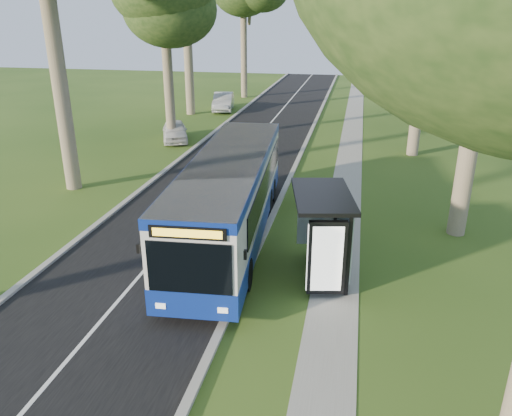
{
  "coord_description": "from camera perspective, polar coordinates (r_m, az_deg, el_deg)",
  "views": [
    {
      "loc": [
        3.3,
        -13.54,
        8.28
      ],
      "look_at": [
        -0.1,
        3.11,
        1.6
      ],
      "focal_mm": 35.0,
      "sensor_mm": 36.0,
      "label": 1
    }
  ],
  "objects": [
    {
      "name": "centre_line",
      "position": [
        25.86,
        -4.32,
        2.77
      ],
      "size": [
        0.12,
        100.0,
        0.0
      ],
      "primitive_type": "cube",
      "color": "white",
      "rests_on": "road"
    },
    {
      "name": "bus",
      "position": [
        19.05,
        -2.96,
        1.24
      ],
      "size": [
        3.51,
        12.58,
        3.29
      ],
      "rotation": [
        0.0,
        0.0,
        0.07
      ],
      "color": "silver",
      "rests_on": "ground"
    },
    {
      "name": "kerb_east",
      "position": [
        25.15,
        3.38,
        2.34
      ],
      "size": [
        0.25,
        100.0,
        0.12
      ],
      "primitive_type": "cube",
      "color": "#9E9B93",
      "rests_on": "ground"
    },
    {
      "name": "kerb_west",
      "position": [
        26.98,
        -11.51,
        3.28
      ],
      "size": [
        0.25,
        100.0,
        0.12
      ],
      "primitive_type": "cube",
      "color": "#9E9B93",
      "rests_on": "ground"
    },
    {
      "name": "car_white",
      "position": [
        35.1,
        -9.26,
        8.69
      ],
      "size": [
        3.01,
        4.35,
        1.37
      ],
      "primitive_type": "imported",
      "rotation": [
        0.0,
        0.0,
        0.38
      ],
      "color": "silver",
      "rests_on": "ground"
    },
    {
      "name": "bus_shelter",
      "position": [
        15.92,
        7.92,
        -1.83
      ],
      "size": [
        2.44,
        3.64,
        2.88
      ],
      "rotation": [
        0.0,
        0.0,
        0.2
      ],
      "color": "black",
      "rests_on": "ground"
    },
    {
      "name": "road",
      "position": [
        25.86,
        -4.32,
        2.74
      ],
      "size": [
        7.0,
        100.0,
        0.02
      ],
      "primitive_type": "cube",
      "color": "black",
      "rests_on": "ground"
    },
    {
      "name": "footpath",
      "position": [
        24.95,
        10.21,
        1.75
      ],
      "size": [
        1.5,
        100.0,
        0.02
      ],
      "primitive_type": "cube",
      "color": "gray",
      "rests_on": "ground"
    },
    {
      "name": "ground",
      "position": [
        16.21,
        -1.87,
        -9.27
      ],
      "size": [
        120.0,
        120.0,
        0.0
      ],
      "primitive_type": "plane",
      "color": "#294816",
      "rests_on": "ground"
    },
    {
      "name": "bus_stop_sign",
      "position": [
        14.02,
        -2.27,
        -7.17
      ],
      "size": [
        0.14,
        0.35,
        2.51
      ],
      "rotation": [
        0.0,
        0.0,
        -0.27
      ],
      "color": "gray",
      "rests_on": "ground"
    },
    {
      "name": "litter_bin",
      "position": [
        22.82,
        6.13,
        1.38
      ],
      "size": [
        0.56,
        0.56,
        0.98
      ],
      "rotation": [
        0.0,
        0.0,
        0.02
      ],
      "color": "black",
      "rests_on": "ground"
    },
    {
      "name": "car_silver",
      "position": [
        45.99,
        -3.76,
        12.03
      ],
      "size": [
        2.49,
        4.96,
        1.56
      ],
      "primitive_type": "imported",
      "rotation": [
        0.0,
        0.0,
        0.18
      ],
      "color": "#B4B7BC",
      "rests_on": "ground"
    }
  ]
}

